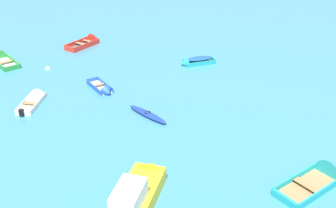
% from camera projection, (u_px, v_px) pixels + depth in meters
% --- Properties ---
extents(rowboat_blue_cluster_inner, '(2.70, 3.00, 0.93)m').
position_uv_depth(rowboat_blue_cluster_inner, '(104.00, 90.00, 32.76)').
color(rowboat_blue_cluster_inner, beige).
rests_on(rowboat_blue_cluster_inner, ground_plane).
extents(rowboat_turquoise_near_right, '(4.35, 4.22, 1.52)m').
position_uv_depth(rowboat_turquoise_near_right, '(323.00, 176.00, 23.16)').
color(rowboat_turquoise_near_right, '#99754C').
rests_on(rowboat_turquoise_near_right, ground_plane).
extents(rowboat_white_near_left, '(1.17, 3.79, 1.03)m').
position_uv_depth(rowboat_white_near_left, '(36.00, 98.00, 31.61)').
color(rowboat_white_near_left, beige).
rests_on(rowboat_white_near_left, ground_plane).
extents(rowboat_green_center, '(3.72, 3.70, 1.31)m').
position_uv_depth(rowboat_green_center, '(1.00, 59.00, 38.39)').
color(rowboat_green_center, beige).
rests_on(rowboat_green_center, ground_plane).
extents(kayak_deep_blue_far_back, '(3.15, 2.72, 0.34)m').
position_uv_depth(kayak_deep_blue_far_back, '(148.00, 114.00, 29.33)').
color(kayak_deep_blue_far_back, navy).
rests_on(kayak_deep_blue_far_back, ground_plane).
extents(motor_launch_yellow_cluster_outer, '(2.64, 6.50, 2.13)m').
position_uv_depth(motor_launch_yellow_cluster_outer, '(136.00, 196.00, 21.03)').
color(motor_launch_yellow_cluster_outer, yellow).
rests_on(motor_launch_yellow_cluster_outer, ground_plane).
extents(rowboat_red_back_row_center, '(3.07, 4.04, 1.30)m').
position_uv_depth(rowboat_red_back_row_center, '(89.00, 42.00, 42.42)').
color(rowboat_red_back_row_center, '#4C4C51').
rests_on(rowboat_red_back_row_center, ground_plane).
extents(rowboat_turquoise_back_row_right, '(3.27, 2.21, 0.95)m').
position_uv_depth(rowboat_turquoise_back_row_right, '(194.00, 61.00, 37.61)').
color(rowboat_turquoise_back_row_right, '#4C4C51').
rests_on(rowboat_turquoise_back_row_right, ground_plane).
extents(mooring_buoy_outer_edge, '(0.41, 0.41, 0.41)m').
position_uv_depth(mooring_buoy_outer_edge, '(48.00, 69.00, 36.82)').
color(mooring_buoy_outer_edge, silver).
rests_on(mooring_buoy_outer_edge, ground_plane).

